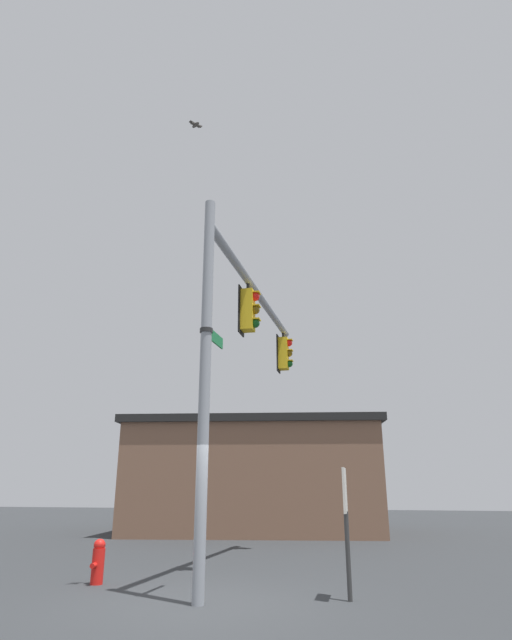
% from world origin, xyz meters
% --- Properties ---
extents(ground_plane, '(80.00, 80.00, 0.00)m').
position_xyz_m(ground_plane, '(0.00, 0.00, 0.00)').
color(ground_plane, '#2D3033').
extents(signal_pole, '(0.21, 0.21, 7.31)m').
position_xyz_m(signal_pole, '(0.00, 0.00, 3.66)').
color(signal_pole, gray).
rests_on(signal_pole, ground).
extents(mast_arm, '(7.92, 0.46, 0.21)m').
position_xyz_m(mast_arm, '(-3.96, 0.13, 6.79)').
color(mast_arm, gray).
extents(traffic_light_nearest_pole, '(0.54, 0.49, 1.31)m').
position_xyz_m(traffic_light_nearest_pole, '(-2.95, 0.11, 5.98)').
color(traffic_light_nearest_pole, black).
extents(traffic_light_mid_inner, '(0.54, 0.49, 1.31)m').
position_xyz_m(traffic_light_mid_inner, '(-7.43, 0.26, 5.98)').
color(traffic_light_mid_inner, black).
extents(street_name_sign, '(1.09, 0.25, 0.22)m').
position_xyz_m(street_name_sign, '(-0.30, 0.01, 4.59)').
color(street_name_sign, '#147238').
extents(bird_flying, '(0.30, 0.24, 0.08)m').
position_xyz_m(bird_flying, '(-0.18, -0.46, 9.43)').
color(bird_flying, '#4C4742').
extents(storefront_building, '(9.88, 11.56, 4.54)m').
position_xyz_m(storefront_building, '(-14.55, -2.29, 2.28)').
color(storefront_building, brown).
rests_on(storefront_building, ground).
extents(fire_hydrant, '(0.35, 0.24, 0.82)m').
position_xyz_m(fire_hydrant, '(-1.37, -2.54, 0.42)').
color(fire_hydrant, red).
rests_on(fire_hydrant, ground).
extents(historical_marker, '(0.60, 0.08, 2.13)m').
position_xyz_m(historical_marker, '(-0.83, 2.37, 1.40)').
color(historical_marker, '#333333').
rests_on(historical_marker, ground).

